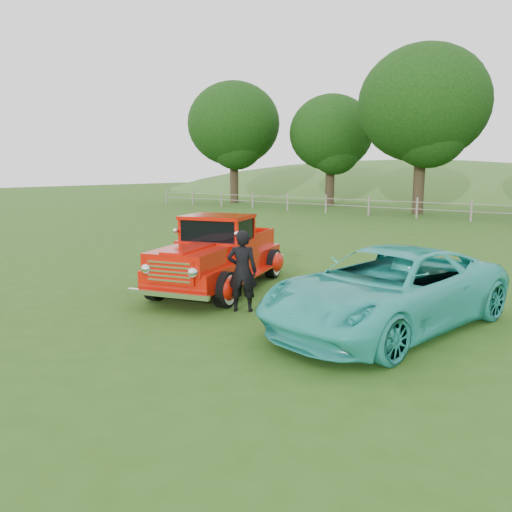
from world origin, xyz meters
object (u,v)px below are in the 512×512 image
Objects in this scene: tree_far_west at (234,124)px; tree_near_west at (423,104)px; tree_mid_west at (331,133)px; man at (242,271)px; red_pickup at (219,256)px; teal_sedan at (388,289)px.

tree_near_west is at bearing -3.58° from tree_far_west.
tree_near_west is (8.00, -3.00, 1.25)m from tree_mid_west.
tree_near_west is 25.35m from man.
red_pickup is (3.12, -22.95, -6.00)m from tree_near_west.
tree_near_west reaches higher than man.
teal_sedan is (7.56, -23.45, -6.08)m from tree_near_west.
tree_far_west is 1.17× the size of tree_mid_west.
tree_near_west reaches higher than tree_far_west.
tree_far_west is 1.88× the size of red_pickup.
tree_near_west reaches higher than teal_sedan.
tree_far_west is at bearing -165.96° from tree_mid_west.
man is (4.80, -24.17, -5.97)m from tree_near_west.
red_pickup is at bearing -67.78° from man.
tree_far_west is at bearing 176.42° from tree_near_west.
tree_far_west is 16.03m from tree_near_west.
tree_far_west is at bearing 145.81° from teal_sedan.
tree_mid_west is 31.07m from teal_sedan.
tree_far_west is 8.30m from tree_mid_west.
red_pickup is (19.12, -23.95, -5.69)m from tree_far_west.
tree_near_west is at bearing 119.74° from teal_sedan.
tree_mid_west is 5.10× the size of man.
tree_near_west is 1.98× the size of red_pickup.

